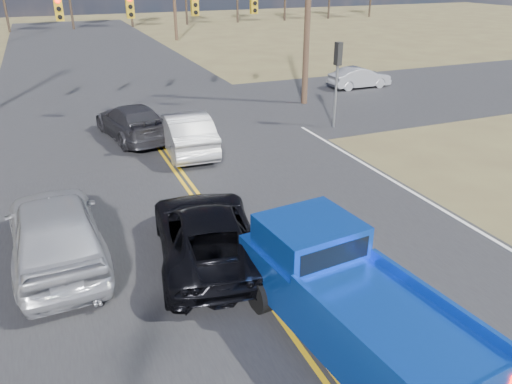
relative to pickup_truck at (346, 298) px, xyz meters
name	(u,v)px	position (x,y,z in m)	size (l,w,h in m)	color
ground	(325,374)	(-0.78, -0.68, -1.04)	(160.00, 160.00, 0.00)	brown
road_main	(184,180)	(-0.78, 9.32, -1.04)	(14.00, 120.00, 0.02)	#28282B
road_cross	(141,121)	(-0.78, 17.32, -1.04)	(120.00, 12.00, 0.02)	#28282B
signal_gantry	(142,12)	(-0.28, 17.11, 4.02)	(19.60, 4.83, 10.00)	#473323
utility_poles	(134,10)	(-0.78, 16.32, 4.19)	(19.60, 58.32, 10.00)	#473323
pickup_truck	(346,298)	(0.00, 0.00, 0.00)	(2.75, 5.90, 2.14)	black
silver_suv	(55,230)	(-5.13, 5.37, -0.11)	(2.19, 5.44, 1.85)	#A6A7AE
black_suv	(206,233)	(-1.58, 4.07, -0.30)	(2.45, 5.32, 1.48)	black
white_car_queue	(185,132)	(0.14, 12.33, -0.23)	(1.72, 4.94, 1.63)	#B8B8B8
dgrey_car_queue	(132,122)	(-1.58, 14.82, -0.29)	(2.11, 5.18, 1.50)	#313136
cross_car_east_near	(360,78)	(13.22, 19.48, -0.40)	(3.88, 1.35, 1.28)	#A2A4A9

